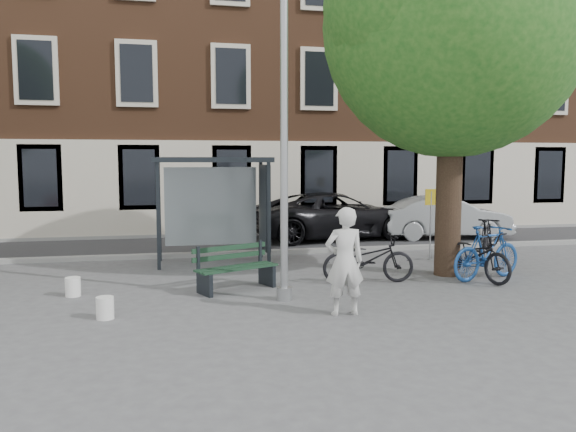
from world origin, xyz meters
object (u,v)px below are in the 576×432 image
(bike_b, at_px, (487,252))
(notice_sign, at_px, (431,209))
(bike_c, at_px, (474,255))
(bike_d, at_px, (486,240))
(bench, at_px, (235,270))
(car_silver, at_px, (445,217))
(painter, at_px, (345,261))
(lamppost, at_px, (284,147))
(car_dark, at_px, (335,216))
(bus_shelter, at_px, (228,186))
(bike_a, at_px, (368,259))

(bike_b, distance_m, notice_sign, 2.66)
(bike_c, relative_size, bike_d, 1.09)
(bench, distance_m, bike_c, 5.11)
(bike_b, bearing_deg, car_silver, -37.45)
(bench, relative_size, bike_c, 0.86)
(bike_c, xyz_separation_m, bike_d, (1.39, 1.82, 0.03))
(painter, height_order, bike_d, painter)
(lamppost, distance_m, bike_c, 4.97)
(lamppost, bearing_deg, notice_sign, 37.11)
(bench, bearing_deg, lamppost, -77.42)
(lamppost, bearing_deg, bench, 127.44)
(notice_sign, bearing_deg, bike_c, -88.92)
(bike_b, xyz_separation_m, car_silver, (2.16, 6.11, 0.10))
(bike_b, height_order, car_dark, car_dark)
(bike_c, xyz_separation_m, notice_sign, (0.20, 2.48, 0.77))
(bus_shelter, height_order, notice_sign, bus_shelter)
(bike_b, height_order, bike_d, bike_b)
(bench, bearing_deg, bus_shelter, 62.00)
(bike_c, relative_size, car_dark, 0.37)
(lamppost, xyz_separation_m, bike_b, (4.59, 0.86, -2.20))
(painter, distance_m, bike_a, 2.59)
(bench, distance_m, car_dark, 7.74)
(bike_c, bearing_deg, bike_b, -33.54)
(bus_shelter, xyz_separation_m, notice_sign, (5.13, -0.68, -0.62))
(car_silver, bearing_deg, bike_c, 164.87)
(bike_d, height_order, car_dark, car_dark)
(bike_a, relative_size, bike_b, 0.98)
(lamppost, relative_size, car_dark, 1.12)
(bike_d, bearing_deg, notice_sign, 10.64)
(bike_d, xyz_separation_m, car_silver, (1.04, 4.20, 0.14))
(bus_shelter, relative_size, painter, 1.59)
(car_dark, bearing_deg, painter, 157.26)
(bike_b, distance_m, car_silver, 6.48)
(painter, relative_size, notice_sign, 0.99)
(bike_b, xyz_separation_m, bike_c, (-0.27, 0.08, -0.06))
(bike_a, bearing_deg, bike_d, -60.27)
(bike_c, distance_m, car_dark, 6.80)
(lamppost, xyz_separation_m, bike_a, (2.00, 1.08, -2.28))
(bike_c, xyz_separation_m, car_silver, (2.43, 6.03, 0.16))
(bike_a, bearing_deg, car_silver, -33.65)
(bike_a, xyz_separation_m, bike_c, (2.32, -0.13, 0.02))
(car_silver, height_order, notice_sign, notice_sign)
(bike_c, xyz_separation_m, car_dark, (-1.11, 6.70, 0.23))
(car_dark, bearing_deg, lamppost, 149.93)
(lamppost, bearing_deg, bike_b, 10.64)
(painter, bearing_deg, bike_a, -117.57)
(painter, height_order, bike_c, painter)
(painter, relative_size, bike_a, 0.93)
(painter, xyz_separation_m, bike_c, (3.55, 2.11, -0.37))
(bike_c, distance_m, car_silver, 6.50)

